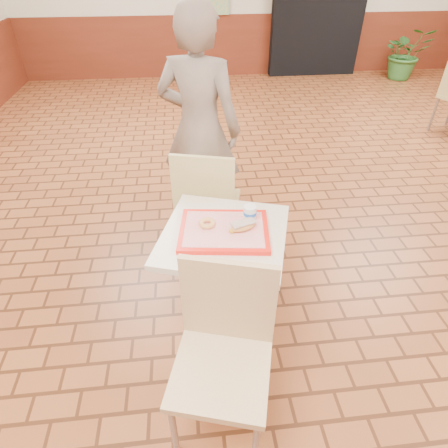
{
  "coord_description": "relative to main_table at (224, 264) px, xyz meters",
  "views": [
    {
      "loc": [
        -1.22,
        -2.27,
        1.96
      ],
      "look_at": [
        -1.04,
        -0.68,
        0.76
      ],
      "focal_mm": 30.0,
      "sensor_mm": 36.0,
      "label": 1
    }
  ],
  "objects": [
    {
      "name": "room_shell",
      "position": [
        1.04,
        0.68,
        1.03
      ],
      "size": [
        8.01,
        10.01,
        3.01
      ],
      "color": "brown",
      "rests_on": "ground"
    },
    {
      "name": "wainscot_band",
      "position": [
        1.04,
        0.68,
        0.03
      ],
      "size": [
        8.0,
        10.0,
        1.0
      ],
      "color": "#561F10",
      "rests_on": "ground"
    },
    {
      "name": "corridor_doorway",
      "position": [
        2.24,
        5.56,
        0.63
      ],
      "size": [
        1.6,
        0.22,
        2.2
      ],
      "primitive_type": "cube",
      "color": "black",
      "rests_on": "ground"
    },
    {
      "name": "main_table",
      "position": [
        0.0,
        0.0,
        0.0
      ],
      "size": [
        0.67,
        0.67,
        0.7
      ],
      "rotation": [
        0.0,
        0.0,
        -0.3
      ],
      "color": "beige",
      "rests_on": "ground"
    },
    {
      "name": "chair_main_front",
      "position": [
        -0.06,
        -0.59,
        0.04
      ],
      "size": [
        0.53,
        0.53,
        0.93
      ],
      "rotation": [
        0.0,
        0.0,
        -0.28
      ],
      "color": "tan",
      "rests_on": "ground"
    },
    {
      "name": "chair_main_back",
      "position": [
        -0.06,
        0.63,
        0.03
      ],
      "size": [
        0.51,
        0.51,
        0.91
      ],
      "rotation": [
        0.0,
        0.0,
        2.89
      ],
      "color": "#CDC07B",
      "rests_on": "ground"
    },
    {
      "name": "customer",
      "position": [
        -0.07,
        1.05,
        0.39
      ],
      "size": [
        0.74,
        0.62,
        1.72
      ],
      "primitive_type": "imported",
      "rotation": [
        0.0,
        0.0,
        2.76
      ],
      "color": "#75655A",
      "rests_on": "ground"
    },
    {
      "name": "serving_tray",
      "position": [
        0.0,
        0.0,
        0.24
      ],
      "size": [
        0.48,
        0.37,
        0.03
      ],
      "rotation": [
        0.0,
        0.0,
        -0.13
      ],
      "color": "red",
      "rests_on": "main_table"
    },
    {
      "name": "ring_donut",
      "position": [
        -0.09,
        0.04,
        0.27
      ],
      "size": [
        0.11,
        0.11,
        0.03
      ],
      "primitive_type": "torus",
      "rotation": [
        0.0,
        0.0,
        -0.19
      ],
      "color": "#D48E4D",
      "rests_on": "serving_tray"
    },
    {
      "name": "long_john_donut",
      "position": [
        0.1,
        -0.02,
        0.28
      ],
      "size": [
        0.16,
        0.12,
        0.05
      ],
      "rotation": [
        0.0,
        0.0,
        0.34
      ],
      "color": "#C47F39",
      "rests_on": "serving_tray"
    },
    {
      "name": "paper_cup",
      "position": [
        0.15,
        0.06,
        0.31
      ],
      "size": [
        0.07,
        0.07,
        0.09
      ],
      "rotation": [
        0.0,
        0.0,
        0.09
      ],
      "color": "silver",
      "rests_on": "serving_tray"
    },
    {
      "name": "potted_plant",
      "position": [
        3.77,
        5.08,
        -0.04
      ],
      "size": [
        0.88,
        0.8,
        0.86
      ],
      "primitive_type": "imported",
      "rotation": [
        0.0,
        0.0,
        -0.19
      ],
      "color": "#2C6327",
      "rests_on": "ground"
    }
  ]
}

